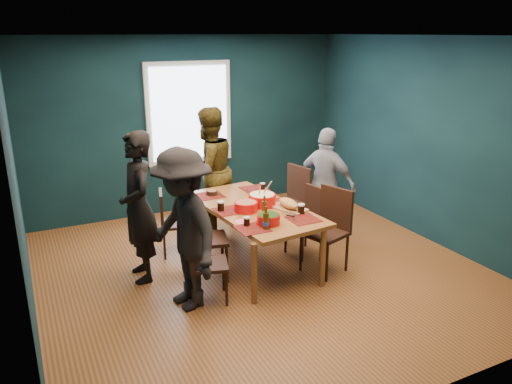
# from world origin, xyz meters

# --- Properties ---
(room) EXTENTS (5.01, 5.01, 2.71)m
(room) POSITION_xyz_m (0.00, 0.27, 1.37)
(room) COLOR #9C562D
(room) RESTS_ON ground
(dining_table) EXTENTS (1.15, 2.01, 0.73)m
(dining_table) POSITION_xyz_m (0.01, 0.23, 0.66)
(dining_table) COLOR brown
(dining_table) RESTS_ON floor
(chair_left_far) EXTENTS (0.46, 0.46, 0.84)m
(chair_left_far) POSITION_xyz_m (-0.83, 0.93, 0.49)
(chair_left_far) COLOR black
(chair_left_far) RESTS_ON floor
(chair_left_mid) EXTENTS (0.54, 0.54, 0.98)m
(chair_left_mid) POSITION_xyz_m (-0.72, 0.14, 0.57)
(chair_left_mid) COLOR black
(chair_left_mid) RESTS_ON floor
(chair_left_near) EXTENTS (0.48, 0.48, 0.85)m
(chair_left_near) POSITION_xyz_m (-0.88, -0.35, 0.50)
(chair_left_near) COLOR black
(chair_left_near) RESTS_ON floor
(chair_right_far) EXTENTS (0.53, 0.53, 0.99)m
(chair_right_far) POSITION_xyz_m (0.89, 0.78, 0.58)
(chair_right_far) COLOR black
(chair_right_far) RESTS_ON floor
(chair_right_mid) EXTENTS (0.45, 0.45, 0.88)m
(chair_right_mid) POSITION_xyz_m (0.79, 0.18, 0.51)
(chair_right_mid) COLOR black
(chair_right_mid) RESTS_ON floor
(chair_right_near) EXTENTS (0.57, 0.57, 1.00)m
(chair_right_near) POSITION_xyz_m (0.76, -0.31, 0.58)
(chair_right_near) COLOR black
(chair_right_near) RESTS_ON floor
(person_far_left) EXTENTS (0.44, 0.65, 1.73)m
(person_far_left) POSITION_xyz_m (-1.31, 0.45, 0.86)
(person_far_left) COLOR black
(person_far_left) RESTS_ON floor
(person_back) EXTENTS (1.02, 0.89, 1.77)m
(person_back) POSITION_xyz_m (-0.07, 1.52, 0.88)
(person_back) COLOR black
(person_back) RESTS_ON floor
(person_right) EXTENTS (0.71, 0.97, 1.53)m
(person_right) POSITION_xyz_m (1.27, 0.56, 0.77)
(person_right) COLOR white
(person_right) RESTS_ON floor
(person_near_left) EXTENTS (0.79, 1.17, 1.69)m
(person_near_left) POSITION_xyz_m (-1.06, -0.36, 0.84)
(person_near_left) COLOR black
(person_near_left) RESTS_ON floor
(bowl_salad) EXTENTS (0.28, 0.28, 0.12)m
(bowl_salad) POSITION_xyz_m (-0.13, 0.14, 0.79)
(bowl_salad) COLOR red
(bowl_salad) RESTS_ON dining_table
(bowl_dumpling) EXTENTS (0.34, 0.34, 0.31)m
(bowl_dumpling) POSITION_xyz_m (0.14, 0.25, 0.81)
(bowl_dumpling) COLOR red
(bowl_dumpling) RESTS_ON dining_table
(bowl_herbs) EXTENTS (0.26, 0.26, 0.11)m
(bowl_herbs) POSITION_xyz_m (-0.09, -0.34, 0.79)
(bowl_herbs) COLOR red
(bowl_herbs) RESTS_ON dining_table
(cutting_board) EXTENTS (0.38, 0.57, 0.12)m
(cutting_board) POSITION_xyz_m (0.35, -0.02, 0.79)
(cutting_board) COLOR tan
(cutting_board) RESTS_ON dining_table
(small_bowl) EXTENTS (0.15, 0.15, 0.06)m
(small_bowl) POSITION_xyz_m (-0.27, 0.88, 0.77)
(small_bowl) COLOR black
(small_bowl) RESTS_ON dining_table
(beer_bottle_a) EXTENTS (0.07, 0.07, 0.25)m
(beer_bottle_a) POSITION_xyz_m (-0.18, -0.46, 0.82)
(beer_bottle_a) COLOR #472C0C
(beer_bottle_a) RESTS_ON dining_table
(beer_bottle_b) EXTENTS (0.06, 0.06, 0.24)m
(beer_bottle_b) POSITION_xyz_m (-0.00, -0.09, 0.82)
(beer_bottle_b) COLOR #472C0C
(beer_bottle_b) RESTS_ON dining_table
(cola_glass_a) EXTENTS (0.07, 0.07, 0.10)m
(cola_glass_a) POSITION_xyz_m (-0.32, -0.29, 0.79)
(cola_glass_a) COLOR black
(cola_glass_a) RESTS_ON dining_table
(cola_glass_b) EXTENTS (0.08, 0.08, 0.12)m
(cola_glass_b) POSITION_xyz_m (0.40, -0.22, 0.80)
(cola_glass_b) COLOR black
(cola_glass_b) RESTS_ON dining_table
(cola_glass_c) EXTENTS (0.06, 0.06, 0.09)m
(cola_glass_c) POSITION_xyz_m (0.43, 0.80, 0.78)
(cola_glass_c) COLOR black
(cola_glass_c) RESTS_ON dining_table
(cola_glass_d) EXTENTS (0.08, 0.08, 0.12)m
(cola_glass_d) POSITION_xyz_m (-0.39, 0.28, 0.80)
(cola_glass_d) COLOR black
(cola_glass_d) RESTS_ON dining_table
(napkin_a) EXTENTS (0.14, 0.14, 0.00)m
(napkin_a) POSITION_xyz_m (0.37, 0.24, 0.73)
(napkin_a) COLOR #FA6975
(napkin_a) RESTS_ON dining_table
(napkin_b) EXTENTS (0.14, 0.14, 0.00)m
(napkin_b) POSITION_xyz_m (-0.32, -0.15, 0.73)
(napkin_b) COLOR #FA6975
(napkin_b) RESTS_ON dining_table
(napkin_c) EXTENTS (0.19, 0.19, 0.00)m
(napkin_c) POSITION_xyz_m (0.32, -0.45, 0.73)
(napkin_c) COLOR #FA6975
(napkin_c) RESTS_ON dining_table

